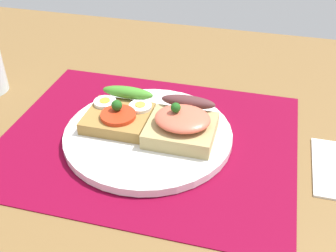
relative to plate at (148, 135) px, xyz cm
name	(u,v)px	position (x,y,z in cm)	size (l,w,h in cm)	color
ground_plane	(149,148)	(0.00, 0.00, -2.49)	(120.00, 90.00, 3.20)	brown
placemat	(148,139)	(0.00, 0.00, -0.74)	(42.52, 34.28, 0.30)	maroon
plate	(148,135)	(0.00, 0.00, 0.00)	(24.46, 24.46, 1.18)	white
sandwich_egg_tomato	(120,113)	(-4.86, 1.73, 1.96)	(9.25, 9.94, 3.95)	olive
sandwich_salmon	(182,124)	(4.94, 0.29, 2.57)	(9.53, 10.05, 5.48)	tan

